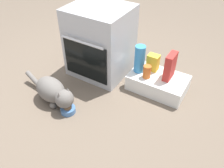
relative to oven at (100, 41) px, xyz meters
The scene contains 9 objects.
ground 0.60m from the oven, 86.89° to the right, with size 8.00×8.00×0.00m, color #6B5B4C.
oven is the anchor object (origin of this frame).
pantry_cabinet 0.77m from the oven, ahead, with size 0.60×0.38×0.17m, color white.
food_bowl 0.84m from the oven, 81.29° to the right, with size 0.14×0.14×0.09m.
cat 0.76m from the oven, 97.70° to the right, with size 0.77×0.31×0.26m.
sauce_jar 0.63m from the oven, ahead, with size 0.08×0.08×0.14m, color #D16023.
cereal_box 0.81m from the oven, ahead, with size 0.07×0.18×0.28m, color #B72D28.
snack_bag 0.62m from the oven, ahead, with size 0.12×0.09×0.18m, color yellow.
water_bottle 0.49m from the oven, ahead, with size 0.11×0.11×0.30m, color #388CD1.
Camera 1 is at (1.29, -1.44, 1.64)m, focal length 37.49 mm.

